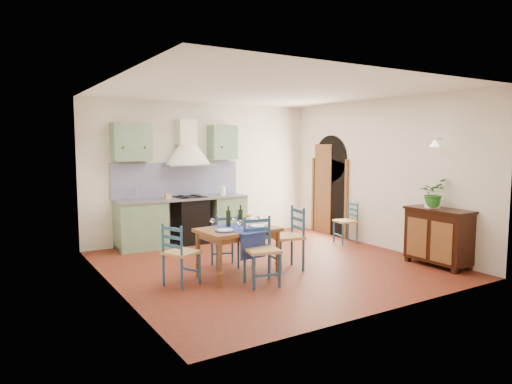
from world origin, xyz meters
TOP-DOWN VIEW (x-y plane):
  - floor at (0.00, 0.00)m, footprint 5.00×5.00m
  - back_wall at (-0.47, 2.29)m, footprint 5.00×0.96m
  - right_wall at (2.50, 0.28)m, footprint 0.26×5.00m
  - left_wall at (-2.50, 0.00)m, footprint 0.04×5.00m
  - ceiling at (0.00, 0.00)m, footprint 5.00×5.00m
  - dining_table at (-0.77, -0.34)m, footprint 1.19×0.91m
  - chair_near at (-0.69, -0.84)m, footprint 0.51×0.51m
  - chair_far at (-0.70, 0.22)m, footprint 0.48×0.48m
  - chair_left at (-1.68, -0.31)m, footprint 0.54×0.54m
  - chair_right at (0.09, -0.40)m, footprint 0.52×0.52m
  - chair_spare at (2.23, 0.58)m, footprint 0.44×0.44m
  - sideboard at (2.26, -1.51)m, footprint 0.50×1.05m
  - potted_plant at (2.26, -1.37)m, footprint 0.53×0.49m

SIDE VIEW (x-z plane):
  - floor at x=0.00m, z-range 0.00..0.00m
  - chair_spare at x=2.23m, z-range 0.01..0.83m
  - chair_far at x=-0.70m, z-range 0.01..0.88m
  - chair_left at x=-1.68m, z-range 0.02..0.89m
  - chair_near at x=-0.69m, z-range 0.02..0.96m
  - chair_right at x=0.09m, z-range 0.02..1.00m
  - sideboard at x=2.26m, z-range 0.04..0.98m
  - dining_table at x=-0.77m, z-range 0.12..1.16m
  - back_wall at x=-0.47m, z-range -0.35..2.45m
  - potted_plant at x=2.26m, z-range 0.94..1.41m
  - right_wall at x=2.50m, z-range -0.06..2.74m
  - left_wall at x=-2.50m, z-range 0.00..2.80m
  - ceiling at x=0.00m, z-range 2.80..2.81m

